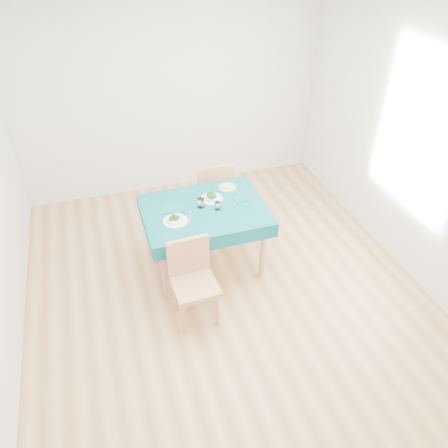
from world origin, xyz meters
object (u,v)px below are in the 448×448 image
object	(u,v)px
chair_near	(195,280)
bowl_far	(211,196)
bowl_near	(175,218)
side_plate	(227,187)
table	(205,238)
chair_far	(211,180)

from	to	relation	value
chair_near	bowl_far	bearing A→B (deg)	61.67
chair_near	bowl_near	xyz separation A→B (m)	(-0.03, 0.60, 0.29)
bowl_near	side_plate	world-z (taller)	bowl_near
table	bowl_far	bearing A→B (deg)	50.32
bowl_near	bowl_far	size ratio (longest dim) A/B	1.04
table	bowl_near	size ratio (longest dim) A/B	5.03
chair_far	side_plate	xyz separation A→B (m)	(0.03, -0.53, 0.21)
table	side_plate	distance (m)	0.61
chair_far	bowl_far	bearing A→B (deg)	74.78
table	bowl_far	xyz separation A→B (m)	(0.12, 0.15, 0.42)
bowl_far	side_plate	size ratio (longest dim) A/B	1.20
side_plate	chair_far	bearing A→B (deg)	93.25
chair_far	side_plate	world-z (taller)	chair_far
chair_near	side_plate	size ratio (longest dim) A/B	5.07
chair_far	bowl_near	world-z (taller)	chair_far
table	chair_far	world-z (taller)	chair_far
table	side_plate	xyz separation A→B (m)	(0.35, 0.32, 0.38)
table	bowl_far	size ratio (longest dim) A/B	5.23
chair_near	side_plate	bearing A→B (deg)	55.42
bowl_near	table	bearing A→B (deg)	21.15
table	chair_near	xyz separation A→B (m)	(-0.30, -0.72, 0.12)
chair_near	bowl_far	xyz separation A→B (m)	(0.42, 0.87, 0.29)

